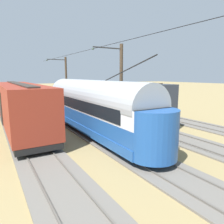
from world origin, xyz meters
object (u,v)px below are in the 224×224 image
catenary_pole_mid_near (120,86)px  track_end_bumper (106,101)px  boxcar_far_siding (118,99)px  boxcar_adjacent (20,105)px  catenary_pole_foreground (66,82)px  vintage_streetcar (92,106)px  switch_stand (114,99)px

catenary_pole_mid_near → track_end_bumper: 17.47m
boxcar_far_siding → track_end_bumper: 12.52m
boxcar_adjacent → boxcar_far_siding: (-9.68, 0.19, -0.00)m
catenary_pole_foreground → boxcar_adjacent: bearing=53.1°
vintage_streetcar → boxcar_adjacent: vintage_streetcar is taller
boxcar_adjacent → catenary_pole_foreground: size_ratio=2.08×
boxcar_adjacent → catenary_pole_mid_near: (-7.34, 4.35, 1.59)m
catenary_pole_foreground → boxcar_far_siding: bearing=103.2°
catenary_pole_mid_near → track_end_bumper: (-7.19, -15.57, -3.35)m
catenary_pole_mid_near → track_end_bumper: size_ratio=3.99×
vintage_streetcar → boxcar_far_siding: 6.22m
boxcar_far_siding → catenary_pole_foreground: 10.37m
vintage_streetcar → boxcar_far_siding: bearing=-141.1°
boxcar_far_siding → vintage_streetcar: bearing=38.9°
boxcar_far_siding → catenary_pole_mid_near: (2.35, 4.16, 1.59)m
boxcar_far_siding → switch_stand: boxcar_far_siding is taller
vintage_streetcar → track_end_bumper: (-9.68, -15.32, -1.86)m
boxcar_adjacent → track_end_bumper: (-14.52, -11.22, -1.77)m
switch_stand → catenary_pole_mid_near: bearing=60.4°
boxcar_adjacent → switch_stand: (-15.76, -10.47, -1.46)m
boxcar_far_siding → boxcar_adjacent: bearing=-1.1°
catenary_pole_foreground → catenary_pole_mid_near: bearing=90.0°
switch_stand → boxcar_far_siding: bearing=60.3°
boxcar_far_siding → track_end_bumper: size_ratio=7.84×
catenary_pole_foreground → catenary_pole_mid_near: size_ratio=1.00×
vintage_streetcar → track_end_bumper: 18.22m
switch_stand → track_end_bumper: (1.24, -0.75, -0.30)m
switch_stand → boxcar_adjacent: bearing=33.6°
track_end_bumper → boxcar_far_siding: bearing=67.0°
vintage_streetcar → switch_stand: bearing=-126.9°
vintage_streetcar → switch_stand: 18.27m
catenary_pole_mid_near → boxcar_far_siding: bearing=-119.4°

